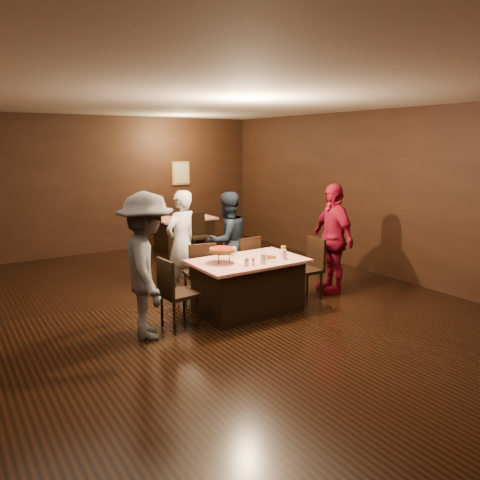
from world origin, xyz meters
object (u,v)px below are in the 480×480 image
chair_back_far (173,227)px  pizza_stand (222,250)px  chair_far_right (243,265)px  chair_end_left (179,293)px  chair_back_near (199,235)px  chair_end_right (306,269)px  glass_amber (283,250)px  chair_far_left (199,272)px  main_table (248,286)px  diner_navy_hoodie (227,241)px  diner_grey_knit (147,266)px  glass_front_left (263,259)px  glass_front_right (284,254)px  diner_red_shirt (332,238)px  diner_white_jacket (181,243)px  glass_back (234,251)px  back_table (184,234)px  plate_empty (273,252)px

chair_back_far → pizza_stand: (-1.36, -4.56, 0.48)m
chair_far_right → chair_back_far: (0.56, 3.86, 0.00)m
chair_end_left → chair_back_near: bearing=-36.0°
chair_end_right → glass_amber: chair_end_right is taller
chair_far_left → chair_back_near: 2.90m
main_table → pizza_stand: 0.70m
chair_far_left → chair_back_near: (1.36, 2.56, 0.00)m
diner_navy_hoodie → diner_grey_knit: diner_grey_knit is taller
glass_front_left → glass_front_right: (0.40, 0.05, 0.00)m
chair_back_far → glass_amber: size_ratio=6.79×
chair_end_right → glass_front_left: bearing=-71.9°
diner_red_shirt → glass_front_left: diner_red_shirt is taller
glass_front_left → chair_far_right: bearing=71.6°
chair_end_left → diner_white_jacket: size_ratio=0.56×
glass_back → glass_front_left: bearing=-80.5°
diner_white_jacket → glass_front_left: 1.66m
main_table → chair_back_far: chair_back_far is taller
back_table → glass_front_left: size_ratio=9.29×
back_table → chair_end_right: chair_end_right is taller
chair_far_left → chair_end_right: size_ratio=1.00×
diner_grey_knit → glass_back: diner_grey_knit is taller
back_table → diner_navy_hoodie: bearing=-102.2°
chair_back_near → glass_back: bearing=-101.0°
diner_white_jacket → diner_grey_knit: (-1.13, -1.36, 0.08)m
chair_far_right → diner_navy_hoodie: size_ratio=0.58×
main_table → diner_white_jacket: 1.43m
back_table → diner_grey_knit: bearing=-121.7°
chair_back_near → main_table: bearing=-98.6°
chair_far_left → diner_navy_hoodie: (0.74, 0.37, 0.34)m
chair_end_left → main_table: bearing=-94.1°
glass_front_right → glass_amber: size_ratio=1.00×
chair_far_right → chair_back_near: 2.62m
diner_grey_knit → diner_red_shirt: diner_grey_knit is taller
main_table → glass_front_right: 0.69m
diner_red_shirt → plate_empty: bearing=-82.9°
glass_back → back_table: bearing=74.7°
pizza_stand → chair_far_left: bearing=90.0°
main_table → glass_front_left: 0.55m
chair_back_far → glass_back: chair_back_far is taller
diner_white_jacket → diner_red_shirt: diner_red_shirt is taller
chair_back_far → diner_red_shirt: size_ratio=0.53×
chair_end_right → diner_grey_knit: (-2.65, -0.07, 0.44)m
plate_empty → glass_back: size_ratio=1.79×
diner_navy_hoodie → diner_grey_knit: size_ratio=0.89×
chair_far_left → chair_far_right: size_ratio=1.00×
chair_back_near → pizza_stand: size_ratio=2.50×
main_table → diner_grey_knit: (-1.55, -0.07, 0.53)m
plate_empty → glass_amber: glass_amber is taller
main_table → glass_back: size_ratio=11.43×
chair_end_right → diner_grey_knit: diner_grey_knit is taller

